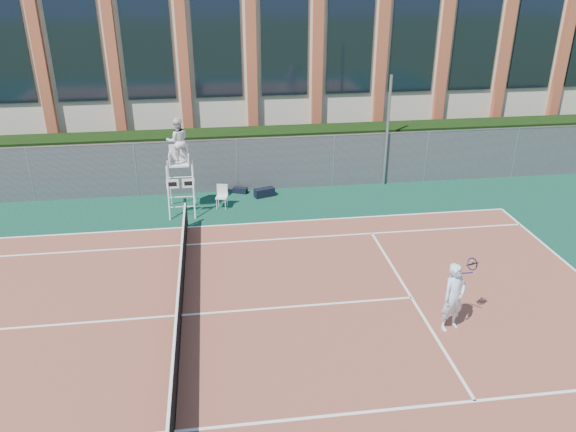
{
  "coord_description": "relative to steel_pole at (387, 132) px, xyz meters",
  "views": [
    {
      "loc": [
        1.14,
        -12.82,
        8.68
      ],
      "look_at": [
        3.3,
        3.0,
        1.39
      ],
      "focal_mm": 35.0,
      "sensor_mm": 36.0,
      "label": 1
    }
  ],
  "objects": [
    {
      "name": "sports_bag_near",
      "position": [
        -5.15,
        -0.67,
        -2.12
      ],
      "size": [
        0.87,
        0.56,
        0.35
      ],
      "primitive_type": "cube",
      "rotation": [
        0.0,
        0.0,
        0.31
      ],
      "color": "black",
      "rests_on": "apron"
    },
    {
      "name": "building",
      "position": [
        -8.17,
        9.25,
        1.84
      ],
      "size": [
        45.0,
        10.6,
        8.22
      ],
      "color": "beige",
      "rests_on": "ground"
    },
    {
      "name": "umpire_chair",
      "position": [
        -8.34,
        -1.65,
        0.36
      ],
      "size": [
        1.02,
        1.56,
        3.64
      ],
      "color": "white",
      "rests_on": "ground"
    },
    {
      "name": "plastic_chair",
      "position": [
        -6.85,
        -1.5,
        -1.77
      ],
      "size": [
        0.5,
        0.5,
        0.9
      ],
      "color": "silver",
      "rests_on": "apron"
    },
    {
      "name": "sports_bag_far",
      "position": [
        -6.09,
        -0.16,
        -2.18
      ],
      "size": [
        0.63,
        0.45,
        0.23
      ],
      "primitive_type": "cube",
      "rotation": [
        0.0,
        0.0,
        -0.4
      ],
      "color": "black",
      "rests_on": "apron"
    },
    {
      "name": "fence",
      "position": [
        -8.17,
        0.1,
        -1.2
      ],
      "size": [
        40.0,
        0.06,
        2.2
      ],
      "primitive_type": null,
      "color": "#595E60",
      "rests_on": "ground"
    },
    {
      "name": "hedge",
      "position": [
        -8.17,
        1.3,
        -1.2
      ],
      "size": [
        40.0,
        1.4,
        2.2
      ],
      "primitive_type": "cube",
      "color": "black",
      "rests_on": "ground"
    },
    {
      "name": "apron",
      "position": [
        -8.17,
        -7.7,
        -2.3
      ],
      "size": [
        36.0,
        20.0,
        0.01
      ],
      "primitive_type": "cube",
      "color": "#0C3726",
      "rests_on": "ground"
    },
    {
      "name": "ground",
      "position": [
        -8.17,
        -8.7,
        -2.3
      ],
      "size": [
        120.0,
        120.0,
        0.0
      ],
      "primitive_type": "plane",
      "color": "#233814"
    },
    {
      "name": "tennis_net",
      "position": [
        -8.17,
        -8.7,
        -1.77
      ],
      "size": [
        0.1,
        11.3,
        1.1
      ],
      "color": "black",
      "rests_on": "ground"
    },
    {
      "name": "tennis_court",
      "position": [
        -8.17,
        -8.7,
        -2.28
      ],
      "size": [
        23.77,
        10.97,
        0.02
      ],
      "primitive_type": "cube",
      "color": "brown",
      "rests_on": "apron"
    },
    {
      "name": "steel_pole",
      "position": [
        0.0,
        0.0,
        0.0
      ],
      "size": [
        0.12,
        0.12,
        4.6
      ],
      "primitive_type": "cylinder",
      "color": "#9EA0A5",
      "rests_on": "ground"
    },
    {
      "name": "tennis_player",
      "position": [
        -1.27,
        -10.2,
        -1.34
      ],
      "size": [
        1.08,
        0.78,
        1.86
      ],
      "color": "#D0E3F9",
      "rests_on": "tennis_court"
    }
  ]
}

